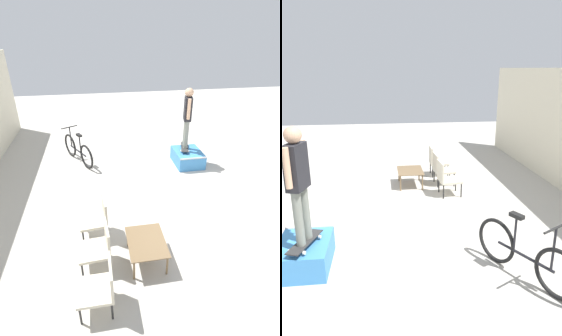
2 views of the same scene
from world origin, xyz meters
TOP-DOWN VIEW (x-y plane):
  - ground_plane at (0.00, 0.00)m, footprint 24.00×24.00m
  - skate_ramp_box at (1.70, -0.62)m, footprint 1.04×0.80m
  - skateboard_on_ramp at (1.84, -0.55)m, footprint 0.79×0.42m
  - person_skater at (1.84, -0.55)m, footprint 0.56×0.28m
  - coffee_table at (-1.79, 1.35)m, footprint 0.86×0.66m
  - patio_chair_left at (-2.57, 2.17)m, footprint 0.52×0.52m
  - patio_chair_center at (-1.78, 2.17)m, footprint 0.55×0.55m
  - patio_chair_right at (-1.00, 2.17)m, footprint 0.56×0.56m
  - bicycle at (2.42, 2.66)m, footprint 1.64×0.92m

SIDE VIEW (x-z plane):
  - ground_plane at x=0.00m, z-range 0.00..0.00m
  - skate_ramp_box at x=1.70m, z-range -0.01..0.43m
  - coffee_table at x=-1.79m, z-range 0.17..0.59m
  - bicycle at x=2.42m, z-range -0.12..0.90m
  - patio_chair_left at x=-2.57m, z-range 0.04..0.88m
  - patio_chair_center at x=-1.78m, z-range 0.04..0.88m
  - patio_chair_right at x=-1.00m, z-range 0.04..0.88m
  - skateboard_on_ramp at x=1.84m, z-range 0.46..0.54m
  - person_skater at x=1.84m, z-range 0.67..2.41m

